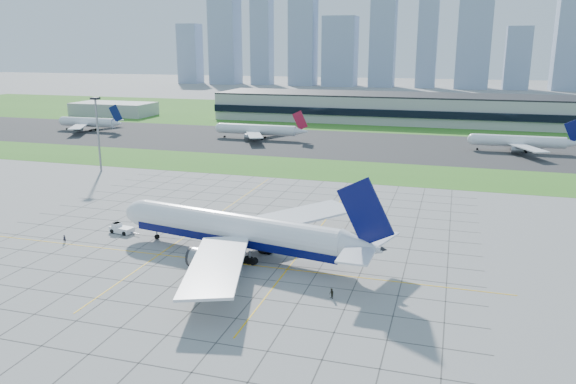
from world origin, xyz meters
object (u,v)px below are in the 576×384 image
(distant_jet_2, at_px, (520,141))
(distant_jet_0, at_px, (89,122))
(airliner, at_px, (238,230))
(crew_far, at_px, (332,294))
(pushback_tug, at_px, (121,229))
(distant_jet_1, at_px, (258,130))
(light_mast, at_px, (97,125))
(crew_near, at_px, (65,239))

(distant_jet_2, bearing_deg, distant_jet_0, 179.65)
(airliner, distance_m, crew_far, 28.07)
(pushback_tug, relative_size, crew_far, 4.41)
(distant_jet_0, height_order, distant_jet_1, same)
(pushback_tug, height_order, distant_jet_0, distant_jet_0)
(distant_jet_1, bearing_deg, airliner, -72.07)
(distant_jet_0, distance_m, distant_jet_2, 207.04)
(light_mast, height_order, distant_jet_1, light_mast)
(distant_jet_2, bearing_deg, distant_jet_1, 179.54)
(pushback_tug, distance_m, crew_far, 58.49)
(light_mast, height_order, crew_far, light_mast)
(light_mast, xyz_separation_m, distant_jet_0, (-63.36, 82.33, -11.70))
(light_mast, xyz_separation_m, distant_jet_1, (29.23, 81.98, -11.69))
(light_mast, relative_size, airliner, 0.41)
(crew_far, bearing_deg, distant_jet_2, 125.95)
(distant_jet_0, bearing_deg, crew_far, -44.53)
(pushback_tug, distance_m, crew_near, 12.50)
(light_mast, bearing_deg, airliner, -39.36)
(light_mast, bearing_deg, distant_jet_1, 70.38)
(pushback_tug, relative_size, distant_jet_1, 0.19)
(crew_near, bearing_deg, distant_jet_2, 3.25)
(pushback_tug, relative_size, crew_near, 4.74)
(distant_jet_1, bearing_deg, crew_far, -66.34)
(distant_jet_0, xyz_separation_m, distant_jet_1, (92.59, -0.35, 0.00))
(distant_jet_0, bearing_deg, pushback_tug, -52.26)
(light_mast, bearing_deg, crew_far, -38.02)
(airliner, height_order, distant_jet_0, airliner)
(pushback_tug, height_order, distant_jet_1, distant_jet_1)
(airliner, xyz_separation_m, crew_far, (23.18, -15.19, -4.42))
(airliner, distance_m, distant_jet_2, 158.55)
(distant_jet_1, height_order, distant_jet_2, same)
(airliner, xyz_separation_m, distant_jet_2, (67.77, 143.34, -0.86))
(light_mast, height_order, distant_jet_0, light_mast)
(light_mast, distance_m, distant_jet_0, 104.54)
(distant_jet_2, bearing_deg, crew_far, -105.71)
(airliner, height_order, crew_near, airliner)
(crew_near, bearing_deg, distant_jet_1, 42.05)
(crew_far, distance_m, distant_jet_2, 164.72)
(crew_far, xyz_separation_m, distant_jet_0, (-162.45, 159.79, 3.55))
(pushback_tug, distance_m, distant_jet_0, 176.01)
(distant_jet_2, bearing_deg, crew_near, -126.11)
(pushback_tug, bearing_deg, distant_jet_1, 106.52)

